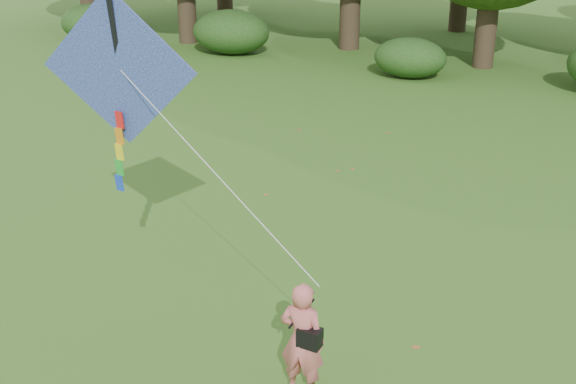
% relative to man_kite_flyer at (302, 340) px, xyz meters
% --- Properties ---
extents(ground, '(100.00, 100.00, 0.00)m').
position_rel_man_kite_flyer_xyz_m(ground, '(-0.48, 0.96, -0.83)').
color(ground, '#265114').
rests_on(ground, ground).
extents(man_kite_flyer, '(0.63, 0.44, 1.66)m').
position_rel_man_kite_flyer_xyz_m(man_kite_flyer, '(0.00, 0.00, 0.00)').
color(man_kite_flyer, '#C8615E').
rests_on(man_kite_flyer, ground).
extents(crossbody_bag, '(0.43, 0.20, 0.69)m').
position_rel_man_kite_flyer_xyz_m(crossbody_bag, '(0.12, -0.03, 0.11)').
color(crossbody_bag, black).
rests_on(crossbody_bag, ground).
extents(flying_kite, '(4.88, 1.34, 3.31)m').
position_rel_man_kite_flyer_xyz_m(flying_kite, '(-3.46, 0.98, 2.95)').
color(flying_kite, '#2946B2').
rests_on(flying_kite, ground).
extents(shrub_band, '(39.15, 3.22, 1.88)m').
position_rel_man_kite_flyer_xyz_m(shrub_band, '(-1.20, 18.56, 0.02)').
color(shrub_band, '#264919').
rests_on(shrub_band, ground).
extents(fallen_leaves, '(10.25, 13.79, 0.01)m').
position_rel_man_kite_flyer_xyz_m(fallen_leaves, '(-0.76, 4.67, -0.83)').
color(fallen_leaves, brown).
rests_on(fallen_leaves, ground).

